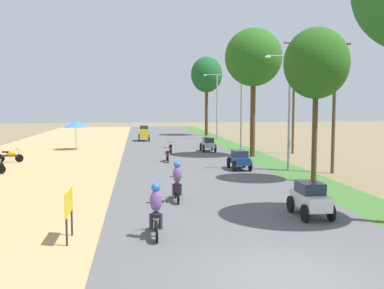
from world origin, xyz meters
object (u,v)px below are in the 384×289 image
Objects in this scene: utility_pole_near at (334,102)px; car_sedan_blue at (239,159)px; parked_motorbike_seventh at (10,155)px; motorbike_ahead_fourth at (171,148)px; utility_pole_far at (294,93)px; vendor_umbrella at (76,124)px; streetlamp_far at (217,101)px; median_tree_third at (253,58)px; motorbike_ahead_third at (167,154)px; median_tree_fourth at (207,75)px; motorbike_ahead_second at (177,182)px; motorbike_foreground_rider at (156,211)px; streetlamp_mid at (241,96)px; median_tree_second at (316,64)px; car_hatchback_white at (310,198)px; street_signboard at (69,205)px; streetlamp_near at (290,103)px; car_van_yellow at (144,132)px; car_sedan_silver at (208,144)px.

car_sedan_blue is at bearing 161.70° from utility_pole_near.
motorbike_ahead_fourth is (11.37, 3.73, 0.02)m from parked_motorbike_seventh.
utility_pole_far is 4.20× the size of car_sedan_blue.
parked_motorbike_seventh is at bearing -111.68° from vendor_umbrella.
parked_motorbike_seventh is at bearing -133.69° from streetlamp_far.
motorbike_ahead_third is at bearing -160.19° from median_tree_third.
median_tree_fourth is 5.58× the size of motorbike_ahead_second.
motorbike_foreground_rider reaches higher than parked_motorbike_seventh.
streetlamp_mid is 4.62× the size of motorbike_ahead_third.
car_hatchback_white is at bearing -113.33° from median_tree_second.
utility_pole_far is (14.73, 22.06, 3.83)m from street_signboard.
streetlamp_mid is 8.31m from motorbike_ahead_fourth.
median_tree_third reaches higher than utility_pole_near.
streetlamp_far is 38.49m from motorbike_foreground_rider.
motorbike_ahead_fourth is (-6.49, -14.96, -3.84)m from streetlamp_far.
utility_pole_near is at bearing 61.52° from car_hatchback_white.
median_tree_third is at bearing -91.25° from streetlamp_far.
utility_pole_far is (1.34, 10.47, 0.74)m from utility_pole_near.
streetlamp_mid is at bearing 99.23° from utility_pole_near.
motorbike_ahead_third is at bearing 87.91° from motorbike_ahead_second.
motorbike_ahead_third is at bearing 147.32° from utility_pole_near.
motorbike_foreground_rider is at bearing -134.12° from median_tree_second.
car_van_yellow is (-8.42, 22.70, -3.13)m from streetlamp_near.
streetlamp_far reaches higher than streetlamp_near.
streetlamp_near is 24.41m from car_van_yellow.
vendor_umbrella is at bearing 97.14° from street_signboard.
median_tree_fourth is 5.58× the size of motorbike_ahead_third.
car_hatchback_white is (8.05, 1.76, -0.36)m from street_signboard.
vendor_umbrella is 27.77m from car_hatchback_white.
utility_pole_near is at bearing 50.41° from median_tree_second.
motorbike_ahead_second is 1.00× the size of motorbike_ahead_fourth.
streetlamp_far is 25.85m from utility_pole_near.
median_tree_third is 5.40× the size of motorbike_ahead_second.
median_tree_second is 9.98m from motorbike_ahead_second.
motorbike_ahead_second is 12.74m from motorbike_ahead_third.
streetlamp_far is at bearing 89.90° from median_tree_second.
utility_pole_near reaches higher than street_signboard.
street_signboard is at bearing 179.76° from motorbike_foreground_rider.
streetlamp_far reaches higher than street_signboard.
street_signboard is 0.59× the size of vendor_umbrella.
streetlamp_near is at bearing -89.45° from median_tree_fourth.
motorbike_ahead_second is at bearing -102.84° from car_sedan_silver.
car_sedan_blue is (-6.55, -8.75, -4.19)m from utility_pole_far.
car_sedan_silver is (11.32, -3.15, -1.57)m from vendor_umbrella.
motorbike_ahead_fourth is at bearing 158.61° from median_tree_third.
utility_pole_near is (20.10, -7.05, 3.64)m from parked_motorbike_seventh.
streetlamp_far is 15.70m from utility_pole_far.
motorbike_ahead_fourth is at bearing -155.52° from car_sedan_silver.
utility_pole_far is at bearing 61.07° from motorbike_foreground_rider.
motorbike_ahead_fourth is at bearing -81.68° from car_van_yellow.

